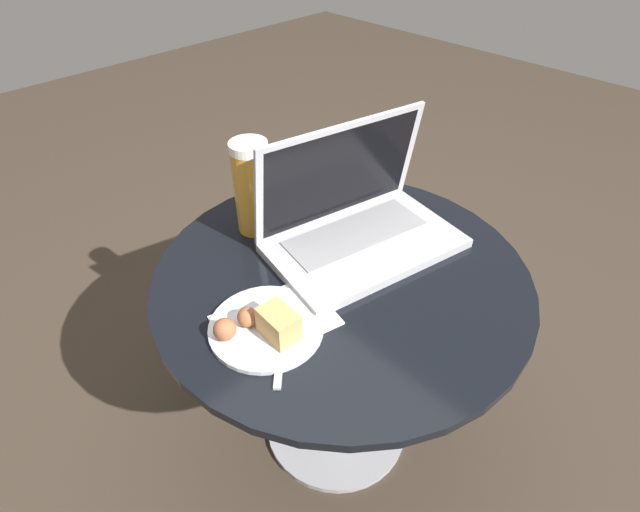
% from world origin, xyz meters
% --- Properties ---
extents(ground_plane, '(6.00, 6.00, 0.00)m').
position_xyz_m(ground_plane, '(0.00, 0.00, 0.00)').
color(ground_plane, '#382D23').
extents(table, '(0.72, 0.72, 0.53)m').
position_xyz_m(table, '(0.00, 0.00, 0.40)').
color(table, '#9E9EA3').
rests_on(table, ground_plane).
extents(napkin, '(0.22, 0.18, 0.00)m').
position_xyz_m(napkin, '(-0.17, -0.01, 0.53)').
color(napkin, white).
rests_on(napkin, table).
extents(laptop, '(0.41, 0.30, 0.24)m').
position_xyz_m(laptop, '(0.09, 0.05, 0.58)').
color(laptop, '#B2B2B7').
rests_on(laptop, table).
extents(beer_glass, '(0.08, 0.08, 0.20)m').
position_xyz_m(beer_glass, '(-0.02, 0.23, 0.63)').
color(beer_glass, gold).
rests_on(beer_glass, table).
extents(snack_plate, '(0.19, 0.19, 0.06)m').
position_xyz_m(snack_plate, '(-0.20, -0.02, 0.54)').
color(snack_plate, silver).
rests_on(snack_plate, table).
extents(fork, '(0.14, 0.14, 0.00)m').
position_xyz_m(fork, '(-0.19, -0.04, 0.53)').
color(fork, '#B2B2B7').
rests_on(fork, table).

